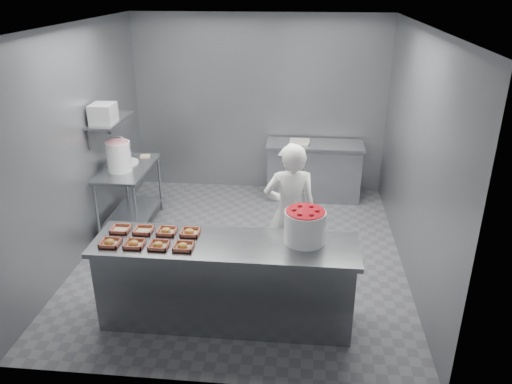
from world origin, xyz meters
TOP-DOWN VIEW (x-y plane):
  - floor at (0.00, 0.00)m, footprint 4.50×4.50m
  - ceiling at (0.00, 0.00)m, footprint 4.50×4.50m
  - wall_back at (0.00, 2.25)m, footprint 4.00×0.04m
  - wall_left at (-2.00, 0.00)m, footprint 0.04×4.50m
  - wall_right at (2.00, 0.00)m, footprint 0.04×4.50m
  - service_counter at (0.00, -1.35)m, footprint 2.60×0.70m
  - prep_table at (-1.65, 0.60)m, footprint 0.60×1.20m
  - back_counter at (0.90, 1.90)m, footprint 1.50×0.60m
  - wall_shelf at (-1.82, 0.60)m, footprint 0.35×0.90m
  - tray_0 at (-1.10, -1.49)m, footprint 0.19×0.18m
  - tray_1 at (-0.86, -1.49)m, footprint 0.19×0.18m
  - tray_2 at (-0.62, -1.49)m, footprint 0.19×0.18m
  - tray_3 at (-0.38, -1.49)m, footprint 0.19×0.18m
  - tray_4 at (-1.10, -1.21)m, footprint 0.19×0.18m
  - tray_5 at (-0.86, -1.21)m, footprint 0.19×0.18m
  - tray_6 at (-0.62, -1.21)m, footprint 0.19×0.18m
  - tray_7 at (-0.38, -1.21)m, footprint 0.19×0.18m
  - worker at (0.60, -0.43)m, footprint 0.65×0.48m
  - strawberry_tub at (0.77, -1.24)m, footprint 0.40×0.40m
  - glaze_bucket at (-1.70, 0.46)m, footprint 0.33×0.31m
  - bucket_lid at (-1.72, 0.75)m, footprint 0.35×0.35m
  - rag at (-1.54, 1.04)m, footprint 0.15×0.14m
  - appliance at (-1.82, 0.41)m, footprint 0.29×0.33m
  - paper_stack at (0.66, 1.90)m, footprint 0.32×0.25m

SIDE VIEW (x-z plane):
  - floor at x=0.00m, z-range 0.00..0.00m
  - back_counter at x=0.90m, z-range 0.00..0.90m
  - service_counter at x=0.00m, z-range 0.00..0.90m
  - prep_table at x=-1.65m, z-range 0.14..1.04m
  - worker at x=0.60m, z-range 0.00..1.64m
  - rag at x=-1.54m, z-range 0.90..0.92m
  - bucket_lid at x=-1.72m, z-range 0.90..0.93m
  - tray_4 at x=-1.10m, z-range 0.90..0.94m
  - tray_5 at x=-0.86m, z-range 0.90..0.94m
  - tray_0 at x=-1.10m, z-range 0.89..0.95m
  - tray_1 at x=-0.86m, z-range 0.89..0.95m
  - tray_2 at x=-0.62m, z-range 0.89..0.95m
  - tray_3 at x=-0.38m, z-range 0.89..0.95m
  - tray_6 at x=-0.62m, z-range 0.89..0.95m
  - tray_7 at x=-0.38m, z-range 0.89..0.95m
  - paper_stack at x=0.66m, z-range 0.90..0.95m
  - strawberry_tub at x=0.77m, z-range 0.91..1.24m
  - glaze_bucket at x=-1.70m, z-range 0.87..1.35m
  - wall_back at x=0.00m, z-range 0.00..2.80m
  - wall_left at x=-2.00m, z-range 0.00..2.80m
  - wall_right at x=2.00m, z-range 0.00..2.80m
  - wall_shelf at x=-1.82m, z-range 1.54..1.56m
  - appliance at x=-1.82m, z-range 1.56..1.81m
  - ceiling at x=0.00m, z-range 2.80..2.80m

